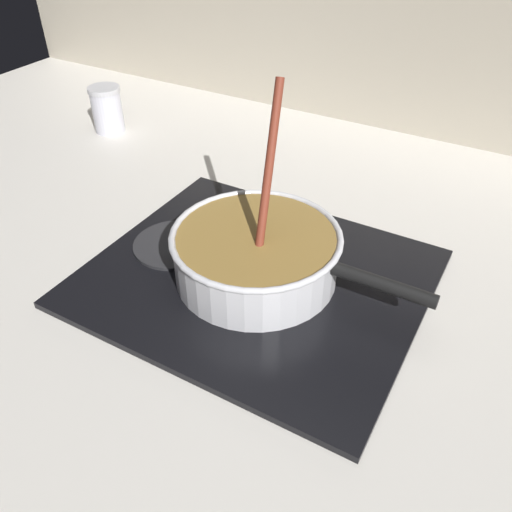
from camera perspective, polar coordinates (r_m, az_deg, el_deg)
ground at (r=0.93m, az=-6.07°, el=-4.03°), size 2.40×1.60×0.04m
backsplash_wall at (r=1.44m, az=12.89°, el=24.06°), size 2.40×0.02×0.55m
hob_plate at (r=0.91m, az=0.00°, el=-2.39°), size 0.56×0.48×0.01m
burner_ring at (r=0.91m, az=0.00°, el=-1.90°), size 0.18×0.18×0.01m
spare_burner at (r=0.99m, az=-8.88°, el=1.28°), size 0.15×0.15×0.01m
cooking_pan at (r=0.88m, az=0.09°, el=0.26°), size 0.44×0.29×0.32m
condiment_jar at (r=1.48m, az=-15.87°, el=15.10°), size 0.08×0.08×0.12m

